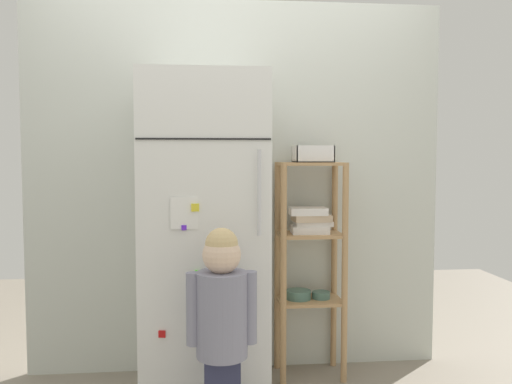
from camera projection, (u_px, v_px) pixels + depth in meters
The scene contains 5 objects.
kitchen_wall_back at pixel (237, 187), 3.29m from camera, with size 2.52×0.03×2.24m, color silver.
refrigerator at pixel (204, 237), 2.94m from camera, with size 0.66×0.69×1.74m.
child_standing at pixel (222, 314), 2.43m from camera, with size 0.32×0.24×0.99m.
pantry_shelf_unit at pixel (310, 248), 3.19m from camera, with size 0.39×0.28×1.28m.
fruit_bin at pixel (313, 156), 3.17m from camera, with size 0.22×0.17×0.10m.
Camera 1 is at (-0.21, -2.91, 1.31)m, focal length 37.81 mm.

